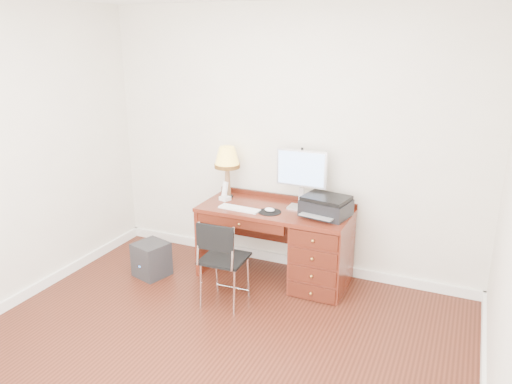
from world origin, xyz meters
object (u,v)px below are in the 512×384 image
at_px(monitor, 301,172).
at_px(equipment_box, 151,259).
at_px(desk, 305,245).
at_px(chair, 221,255).
at_px(leg_lamp, 227,160).
at_px(printer, 326,206).
at_px(phone, 225,195).

height_order(monitor, equipment_box, monitor).
height_order(desk, chair, chair).
height_order(leg_lamp, equipment_box, leg_lamp).
xyz_separation_m(printer, equipment_box, (-1.69, -0.49, -0.67)).
xyz_separation_m(desk, equipment_box, (-1.50, -0.48, -0.24)).
bearing_deg(desk, printer, 2.68).
xyz_separation_m(monitor, phone, (-0.79, -0.11, -0.31)).
bearing_deg(leg_lamp, chair, -67.13).
bearing_deg(phone, equipment_box, -121.77).
height_order(chair, equipment_box, chair).
bearing_deg(equipment_box, printer, 32.18).
relative_size(desk, printer, 3.11).
bearing_deg(equipment_box, chair, 2.35).
distance_m(desk, leg_lamp, 1.18).
bearing_deg(printer, chair, -126.22).
bearing_deg(desk, phone, 178.49).
bearing_deg(equipment_box, desk, 33.80).
bearing_deg(chair, equipment_box, 163.59).
relative_size(desk, leg_lamp, 2.76).
bearing_deg(phone, leg_lamp, 120.27).
bearing_deg(printer, equipment_box, -153.74).
distance_m(printer, chair, 1.09).
relative_size(monitor, equipment_box, 1.64).
bearing_deg(monitor, printer, -22.22).
relative_size(chair, equipment_box, 2.33).
xyz_separation_m(monitor, leg_lamp, (-0.81, -0.01, 0.03)).
height_order(desk, monitor, monitor).
height_order(desk, printer, printer).
height_order(desk, leg_lamp, leg_lamp).
relative_size(printer, leg_lamp, 0.89).
distance_m(leg_lamp, equipment_box, 1.29).
relative_size(leg_lamp, equipment_box, 1.53).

